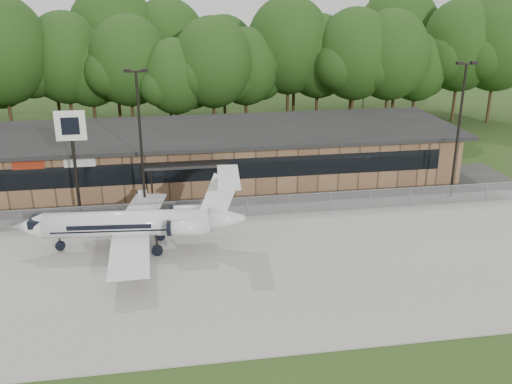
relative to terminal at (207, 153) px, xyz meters
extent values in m
plane|color=#294719|center=(0.00, -23.94, -2.18)|extent=(160.00, 160.00, 0.00)
cube|color=#9E9B93|center=(0.00, -15.94, -2.14)|extent=(64.00, 18.00, 0.08)
cube|color=#383835|center=(0.00, -4.44, -2.15)|extent=(50.00, 9.00, 0.06)
cube|color=#8B6645|center=(0.00, 0.06, -0.18)|extent=(40.00, 10.00, 4.00)
cube|color=black|center=(0.00, -4.96, 0.12)|extent=(36.00, 0.08, 1.60)
cube|color=black|center=(0.00, -0.44, 1.97)|extent=(41.00, 11.50, 0.30)
cube|color=black|center=(-2.00, -5.54, 0.82)|extent=(6.00, 1.60, 0.20)
cube|color=maroon|center=(-13.00, -4.99, 1.22)|extent=(2.20, 0.06, 0.70)
cube|color=silver|center=(-9.50, -4.99, 1.22)|extent=(2.20, 0.06, 0.70)
cube|color=gray|center=(0.00, -8.94, -1.43)|extent=(46.00, 0.03, 1.50)
cube|color=gray|center=(0.00, -8.94, -0.68)|extent=(46.00, 0.04, 0.04)
cylinder|color=gray|center=(22.00, 24.06, 10.32)|extent=(0.20, 0.20, 25.00)
cylinder|color=black|center=(-5.00, -7.44, 2.82)|extent=(0.18, 0.18, 10.00)
cube|color=black|center=(-5.00, -7.44, 7.87)|extent=(1.20, 0.12, 0.12)
cube|color=black|center=(-5.55, -7.44, 7.94)|extent=(0.45, 0.30, 0.22)
cube|color=black|center=(-4.45, -7.44, 7.94)|extent=(0.45, 0.30, 0.22)
cylinder|color=black|center=(18.00, -7.44, 2.82)|extent=(0.18, 0.18, 10.00)
cube|color=black|center=(18.00, -7.44, 7.87)|extent=(1.20, 0.12, 0.12)
cube|color=black|center=(17.45, -7.44, 7.94)|extent=(0.45, 0.30, 0.22)
cube|color=black|center=(18.55, -7.44, 7.94)|extent=(0.45, 0.30, 0.22)
cylinder|color=white|center=(-5.87, -12.94, -0.50)|extent=(9.98, 2.42, 1.58)
cone|color=white|center=(-11.78, -12.44, -0.50)|extent=(2.10, 1.74, 1.58)
cone|color=white|center=(0.13, -13.46, -0.35)|extent=(2.30, 1.76, 1.58)
cube|color=white|center=(-5.66, -16.23, -0.94)|extent=(2.67, 6.09, 0.12)
cube|color=white|center=(-5.10, -9.74, -0.94)|extent=(2.67, 6.09, 0.12)
cylinder|color=white|center=(-2.43, -14.48, -0.35)|extent=(2.24, 1.07, 0.89)
cylinder|color=white|center=(-2.22, -12.02, -0.35)|extent=(2.24, 1.07, 0.89)
cube|color=white|center=(-0.36, -13.41, 1.08)|extent=(2.43, 0.35, 2.97)
cube|color=white|center=(0.23, -13.46, 2.32)|extent=(1.67, 4.64, 0.10)
cube|color=black|center=(-11.09, -12.49, -0.22)|extent=(1.09, 1.27, 0.49)
cube|color=black|center=(-4.10, -13.09, -1.83)|extent=(0.99, 2.43, 0.69)
cylinder|color=black|center=(-10.00, -12.59, -1.83)|extent=(0.64, 0.64, 0.22)
cylinder|color=black|center=(-9.49, -7.14, 1.43)|extent=(0.22, 0.22, 7.20)
cube|color=silver|center=(-9.49, -7.14, 4.40)|extent=(1.98, 0.23, 1.98)
cube|color=black|center=(-9.49, -7.26, 4.40)|extent=(1.17, 0.04, 1.17)
camera|label=1|loc=(-3.34, -45.44, 13.20)|focal=40.00mm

